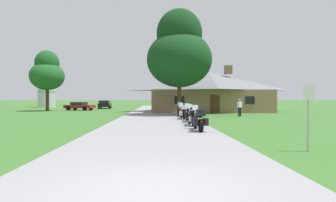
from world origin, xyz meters
name	(u,v)px	position (x,y,z in m)	size (l,w,h in m)	color
ground_plane	(156,117)	(0.00, 20.00, 0.00)	(500.00, 500.00, 0.00)	#386628
asphalt_driveway	(156,118)	(0.00, 18.00, 0.03)	(6.40, 80.00, 0.06)	gray
motorcycle_green_nearest_to_camera	(199,120)	(2.20, 8.81, 0.61)	(0.76, 2.08, 1.30)	black
motorcycle_blue_second_in_row	(192,116)	(2.22, 11.56, 0.62)	(0.66, 2.08, 1.30)	black
motorcycle_black_third_in_row	(189,114)	(2.35, 14.11, 0.61)	(0.77, 2.08, 1.30)	black
motorcycle_red_fourth_in_row	(183,112)	(2.17, 16.72, 0.61)	(0.79, 2.08, 1.30)	black
motorcycle_silver_farthest_in_row	(182,111)	(2.36, 19.50, 0.61)	(0.98, 2.07, 1.30)	black
stone_lodge	(208,91)	(6.78, 30.19, 2.67)	(15.64, 8.70, 6.08)	#896B4C
bystander_white_shirt_near_lodge	(240,107)	(7.94, 20.44, 0.93)	(0.53, 0.32, 1.67)	black
metal_signpost_roadside	(308,110)	(4.93, 3.69, 1.35)	(0.36, 0.06, 2.14)	#9EA0A5
tree_by_lodge_front	(179,52)	(2.35, 22.75, 6.52)	(6.70, 6.70, 10.91)	#422D19
tree_left_far	(47,72)	(-15.14, 32.80, 5.35)	(4.58, 4.58, 8.36)	#422D19
metal_silo_distant	(47,90)	(-21.97, 49.28, 3.52)	(3.40, 3.40, 7.02)	#B2B7BC
parked_black_suv_far_left	(105,104)	(-8.89, 41.27, 0.78)	(2.22, 4.74, 1.40)	black
parked_red_sedan_far_left	(80,106)	(-11.31, 34.80, 0.64)	(4.53, 2.87, 1.20)	maroon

